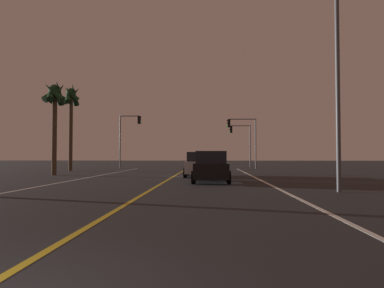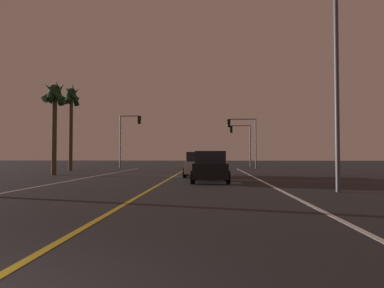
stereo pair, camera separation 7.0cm
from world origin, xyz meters
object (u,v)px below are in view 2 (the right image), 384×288
Objects in this scene: traffic_light_near_left at (130,130)px; palm_tree_left_mid at (55,100)px; street_lamp_right_near at (327,60)px; traffic_light_far_right at (240,136)px; traffic_light_near_right at (242,131)px; palm_tree_left_far at (71,102)px; car_lead_same_lane at (210,167)px; car_ahead_far at (199,165)px.

palm_tree_left_mid is at bearing -99.77° from traffic_light_near_left.
traffic_light_near_left is 0.70× the size of street_lamp_right_near.
traffic_light_near_right is at bearing 87.32° from traffic_light_far_right.
traffic_light_far_right is (12.94, 5.50, -0.47)m from traffic_light_near_left.
palm_tree_left_far reaches higher than traffic_light_near_right.
street_lamp_right_near reaches higher than palm_tree_left_far.
traffic_light_near_left is 1.13× the size of traffic_light_far_right.
street_lamp_right_near is at bearing -136.68° from car_lead_same_lane.
car_lead_same_lane is at bearing 81.78° from traffic_light_far_right.
car_lead_same_lane is 0.81× the size of traffic_light_far_right.
street_lamp_right_near is at bearing 92.64° from traffic_light_near_right.
palm_tree_left_far is at bearing 43.31° from car_lead_same_lane.
car_lead_same_lane is at bearing -46.68° from street_lamp_right_near.
traffic_light_near_right is 18.33m from palm_tree_left_far.
traffic_light_near_right is 0.66× the size of palm_tree_left_far.
palm_tree_left_far is at bearing 21.68° from traffic_light_near_right.
palm_tree_left_mid is at bearing 60.72° from car_lead_same_lane.
street_lamp_right_near is (0.94, -31.38, 1.42)m from traffic_light_far_right.
car_ahead_far is at bearing 77.67° from traffic_light_far_right.
palm_tree_left_far is at bearing -46.69° from street_lamp_right_near.
palm_tree_left_far is at bearing 54.93° from car_ahead_far.
palm_tree_left_mid is at bearing 43.43° from traffic_light_near_right.
car_ahead_far is 0.77× the size of traffic_light_near_right.
traffic_light_near_left is (-8.35, 15.52, 3.55)m from car_ahead_far.
palm_tree_left_far is (-18.07, 19.17, 1.29)m from street_lamp_right_near.
palm_tree_left_far reaches higher than traffic_light_far_right.
car_lead_same_lane is 0.51× the size of palm_tree_left_far.
traffic_light_near_left is at bearing 0.00° from traffic_light_near_right.
traffic_light_far_right is 0.74× the size of palm_tree_left_mid.
street_lamp_right_near reaches higher than traffic_light_far_right.
street_lamp_right_near is (5.53, -10.36, 4.51)m from car_ahead_far.
car_ahead_far is 21.74m from traffic_light_far_right.
palm_tree_left_far reaches higher than car_ahead_far.
traffic_light_near_right reaches higher than car_ahead_far.
car_lead_same_lane is 0.77× the size of traffic_light_near_right.
car_ahead_far is at bearing -6.19° from palm_tree_left_mid.
traffic_light_near_right is 1.06× the size of traffic_light_far_right.
car_lead_same_lane is 14.14m from palm_tree_left_mid.
car_lead_same_lane is 0.72× the size of traffic_light_near_left.
street_lamp_right_near is at bearing -151.91° from car_ahead_far.
traffic_light_far_right is 21.22m from palm_tree_left_far.
palm_tree_left_mid is at bearing -77.27° from palm_tree_left_far.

